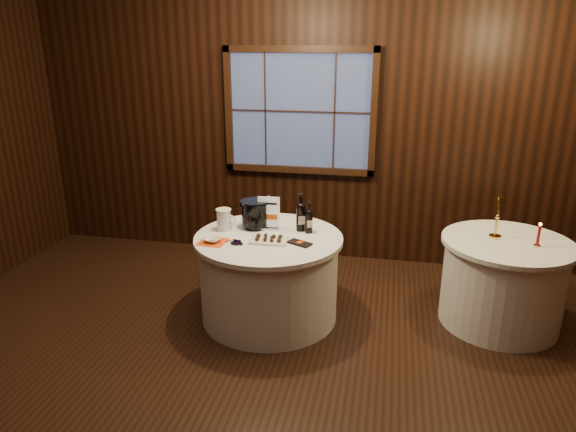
% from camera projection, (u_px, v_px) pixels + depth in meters
% --- Properties ---
extents(ground, '(6.00, 6.00, 0.00)m').
position_uv_depth(ground, '(237.00, 384.00, 3.72)').
color(ground, black).
rests_on(ground, ground).
extents(back_wall, '(6.00, 0.10, 3.00)m').
position_uv_depth(back_wall, '(300.00, 121.00, 5.53)').
color(back_wall, black).
rests_on(back_wall, ground).
extents(main_table, '(1.28, 1.28, 0.77)m').
position_uv_depth(main_table, '(269.00, 277.00, 4.53)').
color(main_table, white).
rests_on(main_table, ground).
extents(side_table, '(1.08, 1.08, 0.77)m').
position_uv_depth(side_table, '(502.00, 282.00, 4.43)').
color(side_table, white).
rests_on(side_table, ground).
extents(sign_stand, '(0.19, 0.10, 0.31)m').
position_uv_depth(sign_stand, '(269.00, 218.00, 4.54)').
color(sign_stand, silver).
rests_on(sign_stand, main_table).
extents(port_bottle_left, '(0.08, 0.09, 0.34)m').
position_uv_depth(port_bottle_left, '(301.00, 215.00, 4.50)').
color(port_bottle_left, black).
rests_on(port_bottle_left, main_table).
extents(port_bottle_right, '(0.07, 0.08, 0.28)m').
position_uv_depth(port_bottle_right, '(309.00, 219.00, 4.45)').
color(port_bottle_right, black).
rests_on(port_bottle_right, main_table).
extents(ice_bucket, '(0.25, 0.25, 0.25)m').
position_uv_depth(ice_bucket, '(255.00, 214.00, 4.56)').
color(ice_bucket, black).
rests_on(ice_bucket, main_table).
extents(chocolate_plate, '(0.32, 0.22, 0.04)m').
position_uv_depth(chocolate_plate, '(269.00, 239.00, 4.28)').
color(chocolate_plate, silver).
rests_on(chocolate_plate, main_table).
extents(chocolate_box, '(0.22, 0.18, 0.02)m').
position_uv_depth(chocolate_box, '(300.00, 243.00, 4.23)').
color(chocolate_box, black).
rests_on(chocolate_box, main_table).
extents(grape_bunch, '(0.17, 0.09, 0.04)m').
position_uv_depth(grape_bunch, '(237.00, 242.00, 4.23)').
color(grape_bunch, black).
rests_on(grape_bunch, main_table).
extents(glass_pitcher, '(0.18, 0.14, 0.19)m').
position_uv_depth(glass_pitcher, '(224.00, 219.00, 4.52)').
color(glass_pitcher, white).
rests_on(glass_pitcher, main_table).
extents(orange_napkin, '(0.24, 0.24, 0.00)m').
position_uv_depth(orange_napkin, '(213.00, 242.00, 4.28)').
color(orange_napkin, '#DF4512').
rests_on(orange_napkin, main_table).
extents(cracker_bowl, '(0.17, 0.17, 0.03)m').
position_uv_depth(cracker_bowl, '(213.00, 240.00, 4.27)').
color(cracker_bowl, silver).
rests_on(cracker_bowl, orange_napkin).
extents(brass_candlestick, '(0.10, 0.10, 0.37)m').
position_uv_depth(brass_candlestick, '(497.00, 223.00, 4.34)').
color(brass_candlestick, gold).
rests_on(brass_candlestick, side_table).
extents(red_candle, '(0.06, 0.06, 0.20)m').
position_uv_depth(red_candle, '(538.00, 237.00, 4.16)').
color(red_candle, gold).
rests_on(red_candle, side_table).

